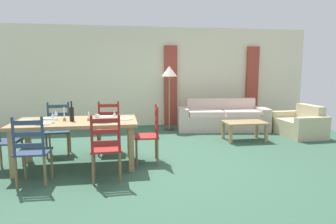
{
  "coord_description": "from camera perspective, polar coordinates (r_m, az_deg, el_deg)",
  "views": [
    {
      "loc": [
        -0.59,
        -4.89,
        1.56
      ],
      "look_at": [
        0.31,
        0.59,
        0.75
      ],
      "focal_mm": 31.46,
      "sensor_mm": 36.0,
      "label": 1
    }
  ],
  "objects": [
    {
      "name": "wine_glass_far_left",
      "position": [
        5.06,
        -20.92,
        -0.19
      ],
      "size": [
        0.06,
        0.06,
        0.16
      ],
      "color": "white",
      "rests_on": "dining_table"
    },
    {
      "name": "coffee_table",
      "position": [
        6.68,
        14.6,
        -2.37
      ],
      "size": [
        0.9,
        0.56,
        0.42
      ],
      "color": "#A18053",
      "rests_on": "ground_plane"
    },
    {
      "name": "dinner_plate_far_right",
      "position": [
        5.1,
        -11.99,
        -0.92
      ],
      "size": [
        0.24,
        0.24,
        0.02
      ],
      "primitive_type": "cylinder",
      "color": "white",
      "rests_on": "dining_table"
    },
    {
      "name": "wine_glass_near_left",
      "position": [
        4.8,
        -21.47,
        -0.65
      ],
      "size": [
        0.06,
        0.06,
        0.16
      ],
      "color": "white",
      "rests_on": "dining_table"
    },
    {
      "name": "fork_head_east",
      "position": [
        4.85,
        -9.99,
        -1.41
      ],
      "size": [
        0.03,
        0.17,
        0.01
      ],
      "primitive_type": "cube",
      "rotation": [
        0.0,
        0.0,
        -0.06
      ],
      "color": "silver",
      "rests_on": "dining_table"
    },
    {
      "name": "dinner_plate_near_right",
      "position": [
        4.61,
        -12.26,
        -1.91
      ],
      "size": [
        0.24,
        0.24,
        0.02
      ],
      "primitive_type": "cylinder",
      "color": "white",
      "rests_on": "dining_table"
    },
    {
      "name": "couch",
      "position": [
        7.77,
        10.41,
        -1.24
      ],
      "size": [
        2.37,
        1.12,
        0.8
      ],
      "color": "beige",
      "rests_on": "ground_plane"
    },
    {
      "name": "dining_chair_far_left",
      "position": [
        5.75,
        -20.48,
        -3.08
      ],
      "size": [
        0.45,
        0.43,
        0.96
      ],
      "color": "#2B475D",
      "rests_on": "ground_plane"
    },
    {
      "name": "fork_head_west",
      "position": [
        5.11,
        -27.76,
        -1.75
      ],
      "size": [
        0.02,
        0.17,
        0.01
      ],
      "primitive_type": "cube",
      "rotation": [
        0.0,
        0.0,
        0.04
      ],
      "color": "silver",
      "rests_on": "dining_table"
    },
    {
      "name": "fork_far_left",
      "position": [
        5.26,
        -23.49,
        -1.23
      ],
      "size": [
        0.03,
        0.17,
        0.01
      ],
      "primitive_type": "cube",
      "rotation": [
        0.0,
        0.0,
        0.07
      ],
      "color": "silver",
      "rests_on": "dining_table"
    },
    {
      "name": "dinner_plate_far_left",
      "position": [
        5.22,
        -21.9,
        -1.13
      ],
      "size": [
        0.24,
        0.24,
        0.02
      ],
      "primitive_type": "cylinder",
      "color": "white",
      "rests_on": "dining_table"
    },
    {
      "name": "dinner_plate_head_west",
      "position": [
        5.07,
        -26.15,
        -1.66
      ],
      "size": [
        0.24,
        0.24,
        0.02
      ],
      "primitive_type": "cylinder",
      "color": "white",
      "rests_on": "dining_table"
    },
    {
      "name": "dining_chair_head_east",
      "position": [
        4.95,
        -3.57,
        -4.35
      ],
      "size": [
        0.42,
        0.44,
        0.96
      ],
      "color": "maroon",
      "rests_on": "ground_plane"
    },
    {
      "name": "dining_table",
      "position": [
        4.91,
        -17.34,
        -2.6
      ],
      "size": [
        1.9,
        0.96,
        0.75
      ],
      "color": "#A18053",
      "rests_on": "ground_plane"
    },
    {
      "name": "fork_far_right",
      "position": [
        5.11,
        -13.66,
        -1.03
      ],
      "size": [
        0.03,
        0.17,
        0.01
      ],
      "primitive_type": "cube",
      "rotation": [
        0.0,
        0.0,
        -0.1
      ],
      "color": "silver",
      "rests_on": "dining_table"
    },
    {
      "name": "fork_near_right",
      "position": [
        4.62,
        -14.12,
        -2.02
      ],
      "size": [
        0.03,
        0.17,
        0.01
      ],
      "primitive_type": "cube",
      "rotation": [
        0.0,
        0.0,
        -0.07
      ],
      "color": "silver",
      "rests_on": "dining_table"
    },
    {
      "name": "candle_short",
      "position": [
        4.83,
        -15.11,
        -1.2
      ],
      "size": [
        0.05,
        0.05,
        0.14
      ],
      "color": "#998C66",
      "rests_on": "dining_table"
    },
    {
      "name": "curtain_panel_right",
      "position": [
        8.91,
        15.97,
        5.02
      ],
      "size": [
        0.35,
        0.08,
        2.2
      ],
      "primitive_type": "cube",
      "color": "#A33F30",
      "rests_on": "ground_plane"
    },
    {
      "name": "armchair_upholstered",
      "position": [
        7.65,
        24.31,
        -2.32
      ],
      "size": [
        0.84,
        1.19,
        0.72
      ],
      "color": "#C6BA90",
      "rests_on": "ground_plane"
    },
    {
      "name": "dinner_plate_near_left",
      "position": [
        4.74,
        -23.2,
        -2.11
      ],
      "size": [
        0.24,
        0.24,
        0.02
      ],
      "primitive_type": "cylinder",
      "color": "white",
      "rests_on": "dining_table"
    },
    {
      "name": "dining_chair_head_west",
      "position": [
        5.23,
        -29.52,
        -4.74
      ],
      "size": [
        0.43,
        0.45,
        0.96
      ],
      "color": "navy",
      "rests_on": "ground_plane"
    },
    {
      "name": "dining_chair_near_left",
      "position": [
        4.37,
        -24.83,
        -6.83
      ],
      "size": [
        0.43,
        0.41,
        0.96
      ],
      "color": "navy",
      "rests_on": "ground_plane"
    },
    {
      "name": "dining_chair_near_right",
      "position": [
        4.2,
        -11.9,
        -6.81
      ],
      "size": [
        0.43,
        0.41,
        0.96
      ],
      "color": "maroon",
      "rests_on": "ground_plane"
    },
    {
      "name": "dinner_plate_head_east",
      "position": [
        4.85,
        -8.22,
        -1.3
      ],
      "size": [
        0.24,
        0.24,
        0.02
      ],
      "primitive_type": "cylinder",
      "color": "white",
      "rests_on": "dining_table"
    },
    {
      "name": "ground_plane",
      "position": [
        5.17,
        -2.37,
        -9.39
      ],
      "size": [
        9.6,
        9.6,
        0.02
      ],
      "primitive_type": "cube",
      "color": "#345944"
    },
    {
      "name": "fork_near_left",
      "position": [
        4.78,
        -24.94,
        -2.2
      ],
      "size": [
        0.03,
        0.17,
        0.01
      ],
      "primitive_type": "cube",
      "rotation": [
        0.0,
        0.0,
        -0.09
      ],
      "color": "silver",
      "rests_on": "dining_table"
    },
    {
      "name": "wine_bottle",
      "position": [
        4.85,
        -18.15,
        -0.31
      ],
      "size": [
        0.07,
        0.07,
        0.32
      ],
      "color": "black",
      "rests_on": "dining_table"
    },
    {
      "name": "dining_chair_far_right",
      "position": [
        5.6,
        -11.4,
        -3.0
      ],
      "size": [
        0.43,
        0.41,
        0.96
      ],
      "color": "maroon",
      "rests_on": "ground_plane"
    },
    {
      "name": "coffee_cup_primary",
      "position": [
        4.85,
        -13.53,
        -1.0
      ],
      "size": [
        0.07,
        0.07,
        0.09
      ],
      "primitive_type": "cylinder",
      "color": "beige",
      "rests_on": "dining_table"
    },
    {
      "name": "standing_lamp",
      "position": [
        7.5,
        0.25,
        7.15
      ],
      "size": [
        0.4,
        0.4,
        1.64
      ],
      "color": "#332D28",
      "rests_on": "ground_plane"
    },
    {
      "name": "curtain_panel_left",
      "position": [
        8.18,
        0.52,
        5.07
      ],
      "size": [
        0.35,
        0.08,
        2.2
      ],
      "primitive_type": "cube",
      "color": "#A33F30",
      "rests_on": "ground_plane"
    },
    {
      "name": "wine_glass_near_right",
      "position": [
        4.68,
        -10.32,
        -0.42
      ],
      "size": [
        0.06,
        0.06,
        0.16
      ],
      "color": "white",
      "rests_on": "dining_table"
    },
    {
      "name": "candle_tall",
      "position": [
        4.94,
        -19.45,
        -0.91
      ],
      "size": [
        0.05,
        0.05,
        0.22
      ],
      "color": "#998C66",
      "rests_on": "dining_table"
    },
    {
      "name": "wall_far",
      "position": [
        8.21,
        -5.25,
        6.79
      ],
      "size": [
        9.6,
        0.16,
        2.7
      ],
      "primitive_type": "cube",
      "color": "beige",
      "rests_on": "ground_plane"
    }
  ]
}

